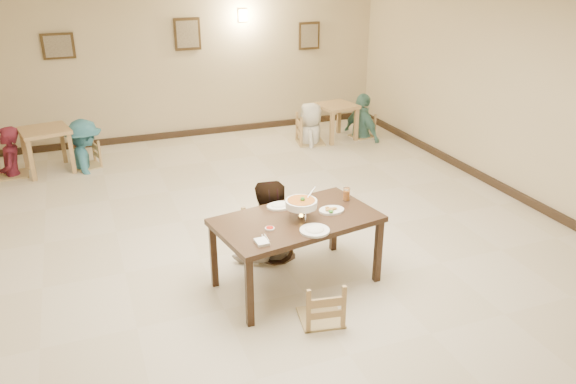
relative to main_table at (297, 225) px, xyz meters
name	(u,v)px	position (x,y,z in m)	size (l,w,h in m)	color
floor	(270,247)	(0.00, 0.90, -0.73)	(10.00, 10.00, 0.00)	beige
wall_back	(184,61)	(0.00, 5.90, 0.77)	(10.00, 10.00, 0.00)	beige
wall_right	(540,102)	(4.00, 0.90, 0.77)	(10.00, 10.00, 0.00)	beige
baseboard_back	(189,133)	(0.00, 5.87, -0.67)	(8.00, 0.06, 0.12)	black
baseboard_right	(521,197)	(3.97, 0.90, -0.67)	(0.06, 10.00, 0.12)	black
picture_a	(58,46)	(-2.20, 5.86, 1.17)	(0.55, 0.04, 0.45)	#372715
picture_b	(187,34)	(0.10, 5.86, 1.27)	(0.50, 0.04, 0.60)	#372715
picture_c	(309,36)	(2.60, 5.86, 1.12)	(0.45, 0.04, 0.55)	#372715
wall_sconce	(243,15)	(1.20, 5.86, 1.57)	(0.16, 0.05, 0.22)	#FFD88C
main_table	(297,225)	(0.00, 0.00, 0.00)	(1.87, 1.26, 0.81)	#372317
chair_far	(266,213)	(-0.07, 0.82, -0.21)	(0.48, 0.48, 1.03)	tan
chair_near	(322,280)	(-0.02, -0.72, -0.27)	(0.42, 0.42, 0.91)	tan
main_diner	(266,182)	(-0.09, 0.74, 0.23)	(0.93, 0.72, 1.91)	gray
curry_warmer	(301,204)	(0.03, -0.04, 0.26)	(0.38, 0.34, 0.30)	silver
rice_plate_far	(280,206)	(-0.07, 0.33, 0.10)	(0.30, 0.30, 0.07)	white
rice_plate_near	(315,230)	(0.05, -0.36, 0.10)	(0.31, 0.31, 0.07)	white
fried_plate	(332,210)	(0.42, 0.02, 0.10)	(0.28, 0.28, 0.06)	white
chili_dish	(270,228)	(-0.36, -0.15, 0.09)	(0.10, 0.10, 0.02)	white
napkin_cutlery	(262,242)	(-0.53, -0.40, 0.10)	(0.15, 0.24, 0.03)	white
drink_glass	(346,195)	(0.70, 0.23, 0.15)	(0.08, 0.08, 0.15)	white
bg_table_left	(45,137)	(-2.60, 4.74, -0.12)	(0.89, 0.89, 0.75)	tan
bg_table_right	(336,111)	(2.68, 4.65, -0.16)	(0.81, 0.81, 0.70)	tan
bg_chair_ll	(8,147)	(-3.19, 4.74, -0.23)	(0.47, 0.47, 1.00)	tan
bg_chair_lr	(84,142)	(-2.01, 4.75, -0.28)	(0.42, 0.42, 0.89)	tan
bg_chair_rl	(311,116)	(2.12, 4.58, -0.19)	(0.50, 0.50, 1.08)	tan
bg_chair_rr	(363,116)	(3.24, 4.60, -0.29)	(0.41, 0.41, 0.87)	tan
bg_diner_a	(4,127)	(-3.19, 4.74, 0.11)	(0.61, 0.40, 1.66)	#541625
bg_diner_b	(81,120)	(-2.01, 4.75, 0.11)	(1.08, 0.62, 1.67)	teal
bg_diner_c	(311,103)	(2.12, 4.58, 0.07)	(0.78, 0.51, 1.59)	silver
bg_diner_d	(364,94)	(3.24, 4.60, 0.15)	(1.03, 0.43, 1.75)	#58958B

